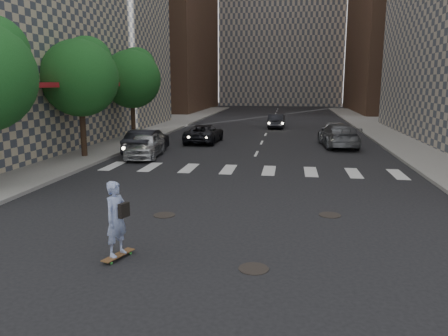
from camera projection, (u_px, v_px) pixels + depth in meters
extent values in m
plane|color=black|center=(219.00, 231.00, 12.66)|extent=(160.00, 160.00, 0.00)
cube|color=gray|center=(77.00, 136.00, 34.16)|extent=(13.00, 80.00, 0.15)
cube|color=black|center=(45.00, 124.00, 23.60)|extent=(0.30, 14.00, 4.00)
cube|color=maroon|center=(55.00, 85.00, 23.08)|extent=(1.60, 14.00, 0.25)
cylinder|color=#382619|center=(83.00, 131.00, 24.41)|extent=(0.32, 0.32, 2.80)
sphere|color=#194D1A|center=(80.00, 78.00, 23.85)|extent=(4.20, 4.20, 4.20)
sphere|color=#194D1A|center=(87.00, 62.00, 24.23)|extent=(2.80, 2.80, 2.80)
cylinder|color=#382619|center=(133.00, 119.00, 32.17)|extent=(0.32, 0.32, 2.80)
sphere|color=#194D1A|center=(132.00, 79.00, 31.61)|extent=(4.20, 4.20, 4.20)
sphere|color=#194D1A|center=(137.00, 67.00, 31.99)|extent=(2.80, 2.80, 2.80)
cylinder|color=black|center=(254.00, 269.00, 10.05)|extent=(0.70, 0.70, 0.02)
cylinder|color=black|center=(164.00, 215.00, 14.11)|extent=(0.70, 0.70, 0.02)
cylinder|color=black|center=(330.00, 215.00, 14.11)|extent=(0.70, 0.70, 0.02)
cube|color=brown|center=(118.00, 255.00, 10.63)|extent=(0.55, 1.00, 0.02)
cylinder|color=green|center=(106.00, 262.00, 10.38)|extent=(0.05, 0.07, 0.06)
cylinder|color=green|center=(111.00, 263.00, 10.30)|extent=(0.05, 0.07, 0.06)
cylinder|color=green|center=(125.00, 252.00, 10.98)|extent=(0.05, 0.07, 0.06)
cylinder|color=green|center=(131.00, 253.00, 10.90)|extent=(0.05, 0.07, 0.06)
imported|color=#91A6D4|center=(117.00, 219.00, 10.45)|extent=(0.64, 0.78, 1.83)
cube|color=black|center=(124.00, 210.00, 10.37)|extent=(0.20, 0.32, 0.35)
imported|color=#B4B6BB|center=(145.00, 145.00, 24.81)|extent=(2.08, 4.36, 1.44)
imported|color=black|center=(147.00, 142.00, 26.07)|extent=(1.57, 4.49, 1.48)
imported|color=#57595F|center=(338.00, 135.00, 28.99)|extent=(2.57, 5.49, 1.55)
imported|color=black|center=(204.00, 134.00, 30.99)|extent=(2.30, 4.71, 1.29)
imported|color=silver|center=(335.00, 132.00, 31.16)|extent=(2.36, 4.71, 1.54)
imported|color=black|center=(277.00, 121.00, 40.85)|extent=(1.53, 4.06, 1.32)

